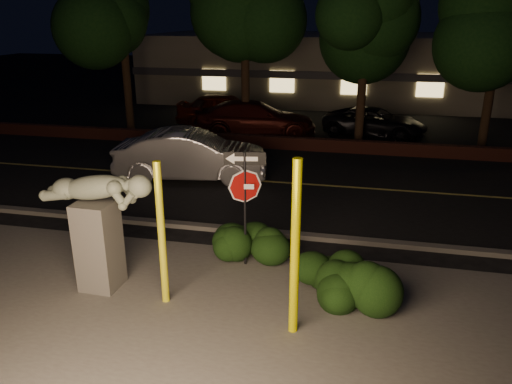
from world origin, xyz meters
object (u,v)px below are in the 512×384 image
yellow_pole_left (162,235)px  sculpture (98,218)px  yellow_pole_right (295,250)px  silver_sedan (191,155)px  parked_car_red (226,110)px  parked_car_dark (375,122)px  parked_car_darkred (255,119)px  signpost (245,187)px

yellow_pole_left → sculpture: yellow_pole_left is taller
sculpture → yellow_pole_right: bearing=-8.0°
yellow_pole_right → silver_sedan: size_ratio=0.63×
yellow_pole_right → sculpture: 3.99m
yellow_pole_right → parked_car_red: 17.00m
parked_car_dark → yellow_pole_right: bearing=-174.1°
parked_car_dark → parked_car_darkred: bearing=113.7°
yellow_pole_right → sculpture: bearing=170.3°
parked_car_red → parked_car_dark: 7.13m
silver_sedan → parked_car_dark: (5.95, 7.63, -0.18)m
yellow_pole_right → parked_car_dark: yellow_pole_right is taller
yellow_pole_right → signpost: bearing=122.0°
yellow_pole_left → yellow_pole_right: (2.52, -0.43, 0.16)m
yellow_pole_left → parked_car_red: size_ratio=0.59×
sculpture → silver_sedan: (-0.60, 7.06, -0.70)m
parked_car_red → silver_sedan: bearing=179.2°
sculpture → parked_car_darkred: bearing=91.3°
yellow_pole_left → parked_car_darkred: (-1.29, 13.77, -0.62)m
sculpture → parked_car_darkred: (0.12, 13.52, -0.73)m
signpost → parked_car_dark: signpost is taller
yellow_pole_right → signpost: size_ratio=1.22×
sculpture → parked_car_dark: bearing=71.7°
parked_car_dark → parked_car_red: bearing=95.9°
yellow_pole_right → silver_sedan: 8.99m
yellow_pole_left → silver_sedan: size_ratio=0.57×
parked_car_red → yellow_pole_left: bearing=-177.3°
signpost → parked_car_dark: 13.50m
signpost → parked_car_dark: (2.80, 13.15, -1.19)m
signpost → parked_car_darkred: size_ratio=0.47×
yellow_pole_left → parked_car_red: 15.91m
yellow_pole_left → silver_sedan: 7.60m
yellow_pole_right → signpost: yellow_pole_right is taller
parked_car_darkred → parked_car_dark: bearing=-89.5°
silver_sedan → signpost: bearing=-159.8°
sculpture → parked_car_darkred: size_ratio=0.45×
sculpture → parked_car_red: bearing=98.2°
yellow_pole_left → silver_sedan: (-2.01, 7.31, -0.59)m
silver_sedan → parked_car_dark: size_ratio=1.08×
signpost → parked_car_red: (-4.29, 13.81, -1.02)m
yellow_pole_left → parked_car_red: yellow_pole_left is taller
parked_car_dark → yellow_pole_left: bearing=176.4°
yellow_pole_right → signpost: (-1.38, 2.21, 0.25)m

